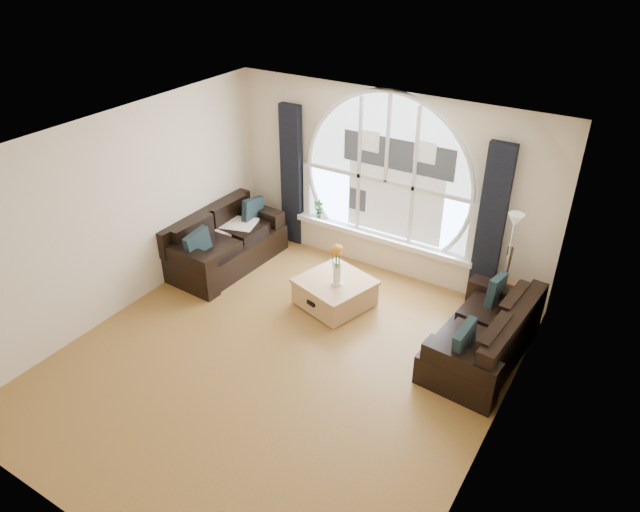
{
  "coord_description": "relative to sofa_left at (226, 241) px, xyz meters",
  "views": [
    {
      "loc": [
        3.31,
        -4.43,
        4.73
      ],
      "look_at": [
        0.0,
        0.9,
        1.05
      ],
      "focal_mm": 32.86,
      "sensor_mm": 36.0,
      "label": 1
    }
  ],
  "objects": [
    {
      "name": "attic_slope",
      "position": [
        4.25,
        -1.46,
        1.95
      ],
      "size": [
        0.92,
        5.5,
        0.72
      ],
      "primitive_type": "cube",
      "color": "silver",
      "rests_on": "ground"
    },
    {
      "name": "guitar",
      "position": [
        4.0,
        1.02,
        0.13
      ],
      "size": [
        0.37,
        0.26,
        1.06
      ],
      "primitive_type": "cube",
      "rotation": [
        0.0,
        0.0,
        0.05
      ],
      "color": "brown",
      "rests_on": "ground"
    },
    {
      "name": "ground",
      "position": [
        2.05,
        -1.46,
        -0.4
      ],
      "size": [
        5.0,
        5.5,
        0.01
      ],
      "primitive_type": "cube",
      "color": "brown",
      "rests_on": "ground"
    },
    {
      "name": "sofa_left",
      "position": [
        0.0,
        0.0,
        0.0
      ],
      "size": [
        1.03,
        1.93,
        0.84
      ],
      "primitive_type": "cube",
      "rotation": [
        0.0,
        0.0,
        -0.05
      ],
      "color": "black",
      "rests_on": "ground"
    },
    {
      "name": "floor_lamp",
      "position": [
        4.03,
        0.75,
        0.4
      ],
      "size": [
        0.24,
        0.24,
        1.6
      ],
      "primitive_type": "cube",
      "color": "#B2B2B2",
      "rests_on": "ground"
    },
    {
      "name": "potted_plant",
      "position": [
        0.93,
        1.19,
        0.3
      ],
      "size": [
        0.18,
        0.14,
        0.29
      ],
      "primitive_type": "imported",
      "rotation": [
        0.0,
        0.0,
        0.27
      ],
      "color": "#1E6023",
      "rests_on": "window_sill"
    },
    {
      "name": "curtain_right",
      "position": [
        3.65,
        1.17,
        0.75
      ],
      "size": [
        0.35,
        0.12,
        2.3
      ],
      "primitive_type": "cube",
      "color": "black",
      "rests_on": "ground"
    },
    {
      "name": "arched_window",
      "position": [
        2.05,
        1.26,
        1.23
      ],
      "size": [
        2.6,
        0.06,
        2.15
      ],
      "primitive_type": "cube",
      "color": "silver",
      "rests_on": "wall_back"
    },
    {
      "name": "sofa_right",
      "position": [
        4.07,
        -0.12,
        0.0
      ],
      "size": [
        1.02,
        1.82,
        0.78
      ],
      "primitive_type": "cube",
      "rotation": [
        0.0,
        0.0,
        -0.08
      ],
      "color": "black",
      "rests_on": "ground"
    },
    {
      "name": "throw_blanket",
      "position": [
        -0.01,
        0.29,
        0.1
      ],
      "size": [
        0.68,
        0.68,
        0.1
      ],
      "primitive_type": "cube",
      "rotation": [
        0.0,
        0.0,
        0.29
      ],
      "color": "silver",
      "rests_on": "sofa_left"
    },
    {
      "name": "window_frame",
      "position": [
        2.05,
        1.23,
        1.23
      ],
      "size": [
        2.76,
        0.08,
        2.15
      ],
      "primitive_type": "cube",
      "color": "white",
      "rests_on": "wall_back"
    },
    {
      "name": "coffee_chest",
      "position": [
        1.99,
        -0.07,
        -0.18
      ],
      "size": [
        1.11,
        1.11,
        0.44
      ],
      "primitive_type": "cube",
      "rotation": [
        0.0,
        0.0,
        -0.28
      ],
      "color": "tan",
      "rests_on": "ground"
    },
    {
      "name": "wall_right",
      "position": [
        4.55,
        -1.46,
        0.95
      ],
      "size": [
        0.01,
        5.5,
        2.7
      ],
      "primitive_type": "cube",
      "color": "beige",
      "rests_on": "ground"
    },
    {
      "name": "vase_flowers",
      "position": [
        2.05,
        -0.13,
        0.39
      ],
      "size": [
        0.24,
        0.24,
        0.7
      ],
      "primitive_type": "cube",
      "color": "white",
      "rests_on": "coffee_chest"
    },
    {
      "name": "wall_left",
      "position": [
        -0.45,
        -1.46,
        0.95
      ],
      "size": [
        0.01,
        5.5,
        2.7
      ],
      "primitive_type": "cube",
      "color": "beige",
      "rests_on": "ground"
    },
    {
      "name": "curtain_left",
      "position": [
        0.45,
        1.17,
        0.75
      ],
      "size": [
        0.35,
        0.12,
        2.3
      ],
      "primitive_type": "cube",
      "color": "black",
      "rests_on": "ground"
    },
    {
      "name": "wall_front",
      "position": [
        2.05,
        -4.21,
        0.95
      ],
      "size": [
        5.0,
        0.01,
        2.7
      ],
      "primitive_type": "cube",
      "color": "beige",
      "rests_on": "ground"
    },
    {
      "name": "ceiling",
      "position": [
        2.05,
        -1.46,
        2.3
      ],
      "size": [
        5.0,
        5.5,
        0.01
      ],
      "primitive_type": "cube",
      "color": "silver",
      "rests_on": "ground"
    },
    {
      "name": "window_sill",
      "position": [
        2.05,
        1.19,
        0.11
      ],
      "size": [
        2.9,
        0.22,
        0.08
      ],
      "primitive_type": "cube",
      "color": "white",
      "rests_on": "wall_back"
    },
    {
      "name": "wall_back",
      "position": [
        2.05,
        1.29,
        0.95
      ],
      "size": [
        5.0,
        0.01,
        2.7
      ],
      "primitive_type": "cube",
      "color": "beige",
      "rests_on": "ground"
    },
    {
      "name": "neighbor_house",
      "position": [
        2.2,
        1.25,
        1.1
      ],
      "size": [
        1.7,
        0.02,
        1.5
      ],
      "primitive_type": "cube",
      "color": "silver",
      "rests_on": "wall_back"
    }
  ]
}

